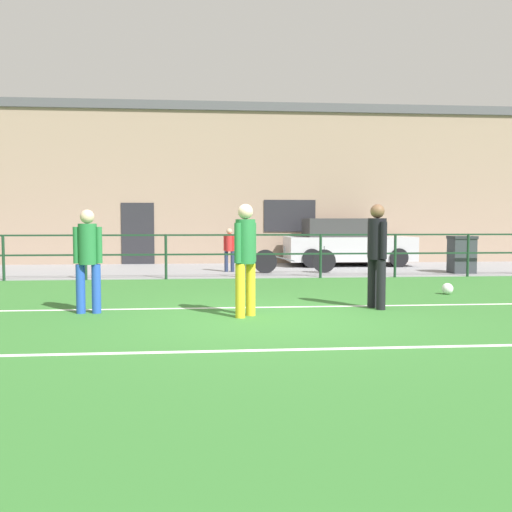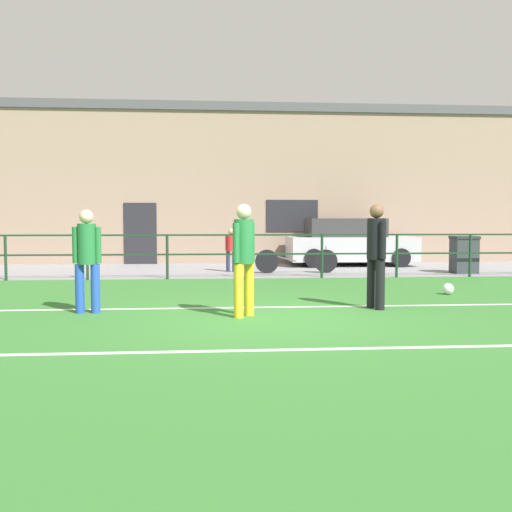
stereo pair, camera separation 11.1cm
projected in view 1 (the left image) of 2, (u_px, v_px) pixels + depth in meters
The scene contains 14 objects.
ground at pixel (271, 319), 8.71m from camera, with size 60.00×44.00×0.04m, color #33702D.
field_line_touchline at pixel (264, 307), 9.80m from camera, with size 36.00×0.11×0.00m, color white.
field_line_hash at pixel (293, 350), 6.58m from camera, with size 36.00×0.11×0.00m, color white.
pavement_strip at pixel (239, 270), 17.16m from camera, with size 48.00×5.00×0.02m, color gray.
perimeter_fence at pixel (244, 250), 14.63m from camera, with size 36.07×0.07×1.15m.
clubhouse_facade at pixel (232, 185), 20.66m from camera, with size 28.00×2.56×5.54m.
player_goalkeeper at pixel (377, 249), 9.61m from camera, with size 0.31×0.47×1.77m.
player_striker at pixel (245, 253), 8.79m from camera, with size 0.36×0.38×1.75m.
player_winger at pixel (88, 255), 9.12m from camera, with size 0.46×0.29×1.67m.
soccer_ball_match at pixel (447, 289), 11.53m from camera, with size 0.23×0.23×0.23m, color white.
spectator_child at pixel (229, 247), 16.36m from camera, with size 0.33×0.22×1.25m.
parked_car_red at pixel (347, 243), 18.77m from camera, with size 4.12×1.94×1.55m.
bicycle_parked_2 at pixel (295, 261), 15.98m from camera, with size 2.34×0.04×0.76m.
trash_bin_0 at pixel (462, 254), 16.02m from camera, with size 0.68×0.58×1.04m.
Camera 1 is at (-1.01, -8.58, 1.49)m, focal length 39.87 mm.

